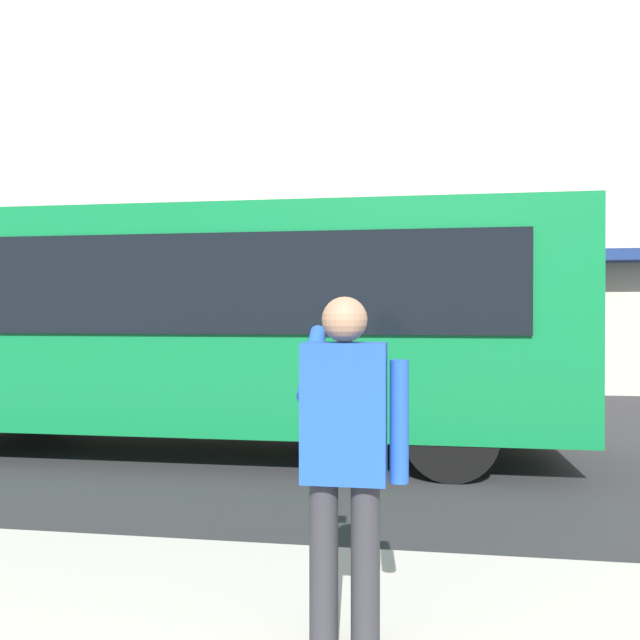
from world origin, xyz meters
The scene contains 4 objects.
ground_plane centered at (0.00, 0.00, 0.00)m, with size 60.00×60.00×0.00m, color #2B2B2D.
building_facade_far centered at (-0.02, -6.80, 5.99)m, with size 28.00×1.55×12.00m.
red_bus centered at (2.15, 0.00, 1.68)m, with size 9.05×2.54×3.08m.
pedestrian_photographer centered at (-0.13, 4.80, 1.14)m, with size 0.53×0.52×1.70m.
Camera 1 is at (-0.44, 7.74, 1.77)m, focal length 34.70 mm.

